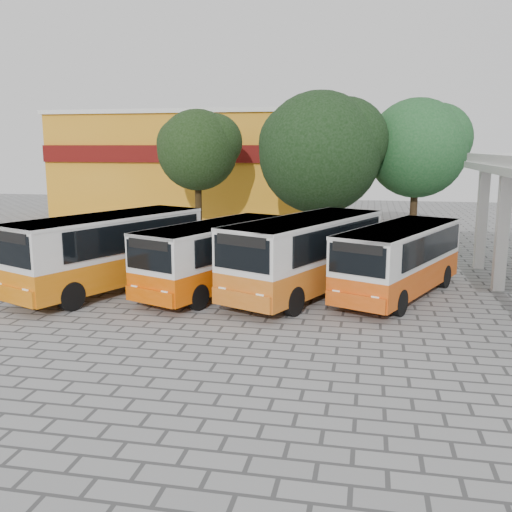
% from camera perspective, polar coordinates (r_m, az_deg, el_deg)
% --- Properties ---
extents(ground, '(90.00, 90.00, 0.00)m').
position_cam_1_polar(ground, '(18.80, 2.72, -6.78)').
color(ground, gray).
rests_on(ground, ground).
extents(shophouse_block, '(20.40, 10.40, 8.30)m').
position_cam_1_polar(shophouse_block, '(45.81, -6.11, 8.90)').
color(shophouse_block, orange).
rests_on(shophouse_block, ground).
extents(bus_far_left, '(5.72, 9.03, 3.03)m').
position_cam_1_polar(bus_far_left, '(23.39, -14.57, 0.82)').
color(bus_far_left, '#D36A09').
rests_on(bus_far_left, ground).
extents(bus_centre_left, '(5.00, 8.14, 2.74)m').
position_cam_1_polar(bus_centre_left, '(22.52, -3.93, 0.33)').
color(bus_centre_left, '#D64D00').
rests_on(bus_centre_left, ground).
extents(bus_centre_right, '(5.71, 8.95, 3.01)m').
position_cam_1_polar(bus_centre_right, '(22.06, 5.02, 0.50)').
color(bus_centre_right, '#C36016').
rests_on(bus_centre_right, ground).
extents(bus_far_right, '(5.16, 8.11, 2.72)m').
position_cam_1_polar(bus_far_right, '(22.41, 14.17, -0.05)').
color(bus_far_right, '#CE4A0B').
rests_on(bus_far_right, ground).
extents(tree_left, '(5.17, 4.92, 7.95)m').
position_cam_1_polar(tree_left, '(35.54, -5.77, 10.75)').
color(tree_left, '#32230F').
rests_on(tree_left, ground).
extents(tree_middle, '(6.99, 6.66, 8.70)m').
position_cam_1_polar(tree_middle, '(31.74, 6.57, 10.61)').
color(tree_middle, '#452E14').
rests_on(tree_middle, ground).
extents(tree_right, '(5.89, 5.61, 8.42)m').
position_cam_1_polar(tree_right, '(34.14, 15.91, 10.63)').
color(tree_right, '#372716').
rests_on(tree_right, ground).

